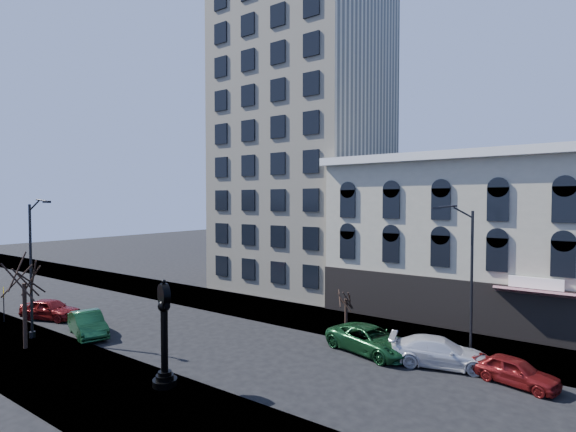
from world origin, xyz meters
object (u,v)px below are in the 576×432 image
Objects in this scene: car_near_a at (50,309)px; car_near_b at (88,324)px; warning_sign at (4,298)px; street_clock at (164,338)px; street_lamp_near at (36,232)px.

car_near_a is 0.94× the size of car_near_b.
warning_sign is at bearing 125.91° from car_near_a.
warning_sign is 8.12m from car_near_b.
street_clock is 18.41m from warning_sign.
street_clock is at bearing -83.53° from car_near_b.
warning_sign is (-6.27, 0.47, -5.14)m from street_lamp_near.
street_lamp_near is (-12.13, -0.25, 4.61)m from street_clock.
street_clock is 10.95m from car_near_b.
street_lamp_near reaches higher than car_near_a.
warning_sign reaches higher than car_near_a.
warning_sign is (-18.40, 0.22, -0.53)m from street_clock.
car_near_b is (7.80, 1.96, -1.12)m from warning_sign.
street_clock reaches higher than warning_sign.
warning_sign reaches higher than car_near_b.
car_near_a is (1.69, 2.48, -1.14)m from warning_sign.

